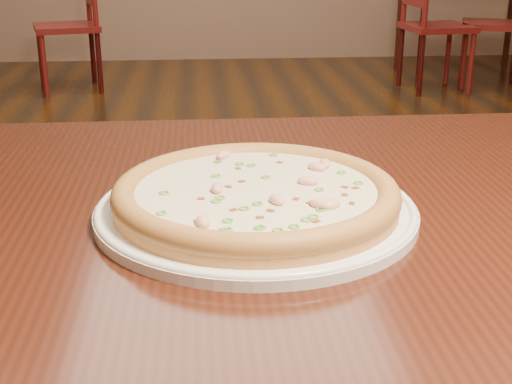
{
  "coord_description": "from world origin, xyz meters",
  "views": [
    {
      "loc": [
        -0.16,
        -1.71,
        1.06
      ],
      "look_at": [
        -0.1,
        -0.95,
        0.78
      ],
      "focal_mm": 50.0,
      "sensor_mm": 36.0,
      "label": 1
    }
  ],
  "objects": [
    {
      "name": "ground",
      "position": [
        0.0,
        0.0,
        0.0
      ],
      "size": [
        9.0,
        9.0,
        0.0
      ],
      "primitive_type": "plane",
      "color": "black"
    },
    {
      "name": "pizza",
      "position": [
        -0.1,
        -0.95,
        0.78
      ],
      "size": [
        0.33,
        0.33,
        0.03
      ],
      "color": "tan",
      "rests_on": "plate"
    },
    {
      "name": "chair_b",
      "position": [
        -0.99,
        3.34,
        0.44
      ],
      "size": [
        0.51,
        0.51,
        0.95
      ],
      "color": "#551010",
      "rests_on": "ground"
    },
    {
      "name": "chair_d",
      "position": [
        1.97,
        3.2,
        0.44
      ],
      "size": [
        0.54,
        0.54,
        0.95
      ],
      "color": "#551010",
      "rests_on": "ground"
    },
    {
      "name": "hero_table",
      "position": [
        0.02,
        -0.9,
        0.65
      ],
      "size": [
        1.2,
        0.8,
        0.75
      ],
      "color": "black",
      "rests_on": "ground"
    },
    {
      "name": "chair_c",
      "position": [
        1.43,
        3.11,
        0.44
      ],
      "size": [
        0.46,
        0.46,
        0.95
      ],
      "color": "#551010",
      "rests_on": "ground"
    },
    {
      "name": "plate",
      "position": [
        -0.1,
        -0.95,
        0.76
      ],
      "size": [
        0.37,
        0.37,
        0.02
      ],
      "color": "white",
      "rests_on": "hero_table"
    }
  ]
}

